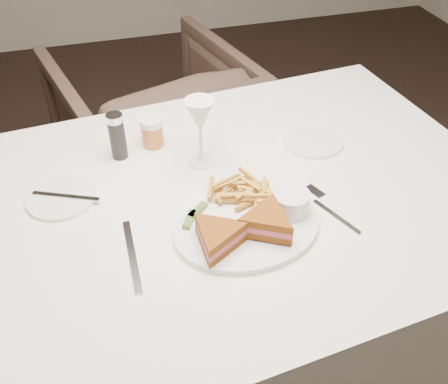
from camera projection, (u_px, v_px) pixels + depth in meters
ground at (201, 310)px, 1.82m from camera, size 5.00×5.00×0.00m
table at (219, 296)px, 1.40m from camera, size 1.45×1.04×0.75m
chair_far at (154, 122)px, 2.10m from camera, size 0.86×0.82×0.74m
table_setting at (226, 192)px, 1.11m from camera, size 0.81×0.57×0.18m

